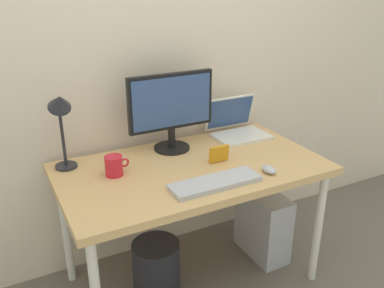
{
  "coord_description": "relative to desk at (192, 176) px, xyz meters",
  "views": [
    {
      "loc": [
        -0.89,
        -1.72,
        1.65
      ],
      "look_at": [
        0.0,
        0.0,
        0.84
      ],
      "focal_mm": 38.97,
      "sensor_mm": 36.0,
      "label": 1
    }
  ],
  "objects": [
    {
      "name": "coffee_mug",
      "position": [
        -0.39,
        0.08,
        0.11
      ],
      "size": [
        0.12,
        0.09,
        0.1
      ],
      "color": "red",
      "rests_on": "desk"
    },
    {
      "name": "desk",
      "position": [
        0.0,
        0.0,
        0.0
      ],
      "size": [
        1.36,
        0.75,
        0.72
      ],
      "color": "tan",
      "rests_on": "ground_plane"
    },
    {
      "name": "wastebasket",
      "position": [
        -0.21,
        0.01,
        -0.51
      ],
      "size": [
        0.26,
        0.26,
        0.3
      ],
      "primitive_type": "cylinder",
      "color": "#232328",
      "rests_on": "ground_plane"
    },
    {
      "name": "computer_tower",
      "position": [
        0.5,
        0.01,
        -0.45
      ],
      "size": [
        0.18,
        0.36,
        0.42
      ],
      "primitive_type": "cube",
      "color": "#B2B2B7",
      "rests_on": "ground_plane"
    },
    {
      "name": "photo_frame",
      "position": [
        0.14,
        -0.03,
        0.11
      ],
      "size": [
        0.11,
        0.03,
        0.09
      ],
      "primitive_type": "cube",
      "rotation": [
        0.12,
        0.0,
        0.0
      ],
      "color": "orange",
      "rests_on": "desk"
    },
    {
      "name": "keyboard",
      "position": [
        0.0,
        -0.24,
        0.07
      ],
      "size": [
        0.44,
        0.14,
        0.02
      ],
      "primitive_type": "cube",
      "color": "#B2B2B7",
      "rests_on": "desk"
    },
    {
      "name": "monitor",
      "position": [
        -0.0,
        0.24,
        0.31
      ],
      "size": [
        0.49,
        0.2,
        0.43
      ],
      "color": "black",
      "rests_on": "desk"
    },
    {
      "name": "ground_plane",
      "position": [
        0.0,
        0.0,
        -0.66
      ],
      "size": [
        6.0,
        6.0,
        0.0
      ],
      "primitive_type": "plane",
      "color": "#665B51"
    },
    {
      "name": "laptop",
      "position": [
        0.44,
        0.26,
        0.12
      ],
      "size": [
        0.32,
        0.27,
        0.23
      ],
      "color": "silver",
      "rests_on": "desk"
    },
    {
      "name": "mouse",
      "position": [
        0.3,
        -0.25,
        0.08
      ],
      "size": [
        0.06,
        0.09,
        0.03
      ],
      "primitive_type": "ellipsoid",
      "color": "#B2B2B7",
      "rests_on": "desk"
    },
    {
      "name": "back_wall",
      "position": [
        0.0,
        0.44,
        0.64
      ],
      "size": [
        4.4,
        0.04,
        2.6
      ],
      "primitive_type": "cube",
      "color": "beige",
      "rests_on": "ground_plane"
    },
    {
      "name": "desk_lamp",
      "position": [
        -0.58,
        0.25,
        0.36
      ],
      "size": [
        0.11,
        0.16,
        0.42
      ],
      "color": "#232328",
      "rests_on": "desk"
    }
  ]
}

